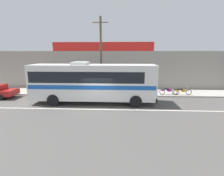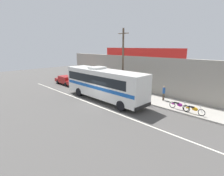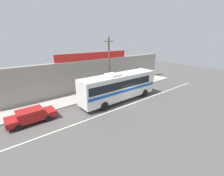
{
  "view_description": "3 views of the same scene",
  "coord_description": "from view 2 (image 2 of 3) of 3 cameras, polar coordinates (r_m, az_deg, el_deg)",
  "views": [
    {
      "loc": [
        1.85,
        -13.65,
        4.55
      ],
      "look_at": [
        1.09,
        2.17,
        1.19
      ],
      "focal_mm": 26.43,
      "sensor_mm": 36.0,
      "label": 1
    },
    {
      "loc": [
        13.73,
        -11.6,
        6.14
      ],
      "look_at": [
        -0.08,
        1.96,
        1.37
      ],
      "focal_mm": 27.34,
      "sensor_mm": 36.0,
      "label": 2
    },
    {
      "loc": [
        -13.45,
        -13.29,
        8.0
      ],
      "look_at": [
        -1.12,
        2.01,
        1.6
      ],
      "focal_mm": 24.66,
      "sensor_mm": 36.0,
      "label": 3
    }
  ],
  "objects": [
    {
      "name": "ground_plane",
      "position": [
        19.0,
        -4.08,
        -5.06
      ],
      "size": [
        70.0,
        70.0,
        0.0
      ],
      "primitive_type": "plane",
      "color": "#4F4C49"
    },
    {
      "name": "sidewalk_slab",
      "position": [
        22.53,
        6.03,
        -1.87
      ],
      "size": [
        30.0,
        3.6,
        0.14
      ],
      "primitive_type": "cube",
      "color": "#A8A399",
      "rests_on": "ground_plane"
    },
    {
      "name": "storefront_facade",
      "position": [
        23.7,
        9.5,
        4.56
      ],
      "size": [
        30.0,
        0.7,
        4.8
      ],
      "primitive_type": "cube",
      "color": "gray",
      "rests_on": "ground_plane"
    },
    {
      "name": "storefront_billboard",
      "position": [
        23.6,
        9.16,
        11.74
      ],
      "size": [
        12.64,
        0.12,
        1.1
      ],
      "primitive_type": "cube",
      "color": "red",
      "rests_on": "storefront_facade"
    },
    {
      "name": "road_center_stripe",
      "position": [
        18.52,
        -5.97,
        -5.59
      ],
      "size": [
        30.0,
        0.14,
        0.01
      ],
      "primitive_type": "cube",
      "color": "silver",
      "rests_on": "ground_plane"
    },
    {
      "name": "intercity_bus",
      "position": [
        19.64,
        -2.95,
        1.84
      ],
      "size": [
        11.21,
        2.65,
        3.78
      ],
      "color": "silver",
      "rests_on": "ground_plane"
    },
    {
      "name": "parked_car",
      "position": [
        28.99,
        -15.11,
        2.61
      ],
      "size": [
        4.51,
        1.88,
        1.37
      ],
      "color": "maroon",
      "rests_on": "ground_plane"
    },
    {
      "name": "utility_pole",
      "position": [
        20.88,
        3.67,
        8.74
      ],
      "size": [
        1.6,
        0.22,
        8.04
      ],
      "color": "brown",
      "rests_on": "sidewalk_slab"
    },
    {
      "name": "motorcycle_purple",
      "position": [
        17.82,
        21.39,
        -5.38
      ],
      "size": [
        1.95,
        0.56,
        0.94
      ],
      "color": "black",
      "rests_on": "sidewalk_slab"
    },
    {
      "name": "motorcycle_black",
      "position": [
        17.24,
        25.64,
        -6.45
      ],
      "size": [
        1.93,
        0.56,
        0.94
      ],
      "color": "black",
      "rests_on": "sidewalk_slab"
    },
    {
      "name": "pedestrian_far_left",
      "position": [
        24.84,
        -1.59,
        2.01
      ],
      "size": [
        0.3,
        0.48,
        1.58
      ],
      "color": "black",
      "rests_on": "sidewalk_slab"
    },
    {
      "name": "pedestrian_near_shop",
      "position": [
        20.09,
        16.94,
        -1.24
      ],
      "size": [
        0.3,
        0.48,
        1.69
      ],
      "color": "brown",
      "rests_on": "sidewalk_slab"
    }
  ]
}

